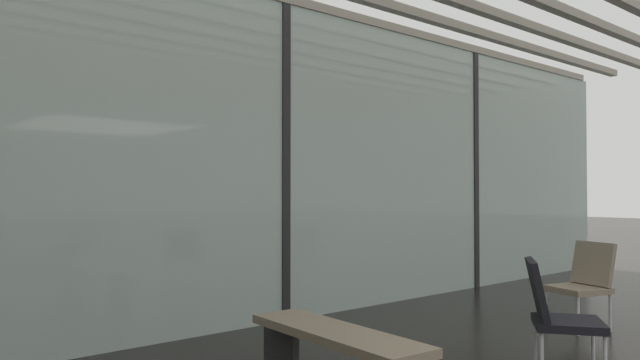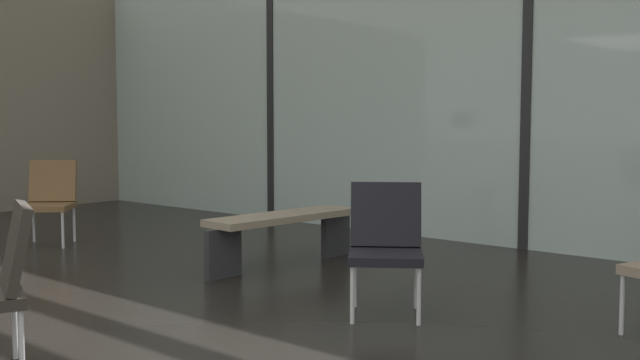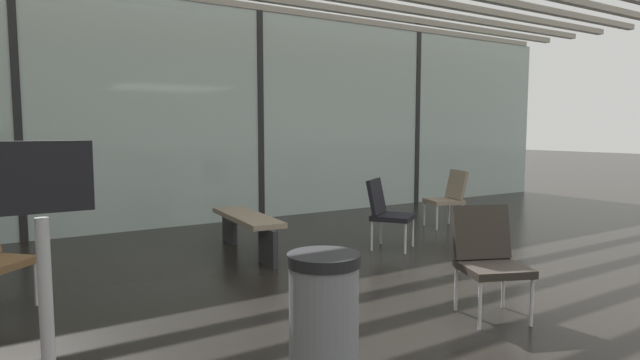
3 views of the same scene
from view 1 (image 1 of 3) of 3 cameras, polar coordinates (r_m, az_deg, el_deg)
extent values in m
cube|color=#A3B7B2|center=(6.50, -3.48, 1.77)|extent=(14.00, 0.08, 3.42)
cube|color=black|center=(6.50, -3.48, 1.77)|extent=(0.10, 0.12, 3.42)
cube|color=black|center=(9.07, 14.34, 0.96)|extent=(0.10, 0.12, 3.42)
ellipsoid|color=silver|center=(12.02, -21.42, 1.84)|extent=(11.20, 3.99, 3.99)
sphere|color=black|center=(9.90, -24.83, 4.24)|extent=(0.28, 0.28, 0.28)
sphere|color=black|center=(10.19, -19.95, 4.05)|extent=(0.28, 0.28, 0.28)
sphere|color=black|center=(10.54, -15.37, 3.84)|extent=(0.28, 0.28, 0.28)
cube|color=black|center=(4.95, 22.44, -12.46)|extent=(0.67, 0.67, 0.06)
cube|color=black|center=(4.88, 19.88, -9.66)|extent=(0.47, 0.39, 0.44)
cylinder|color=#BCBCC1|center=(5.23, 24.45, -14.23)|extent=(0.03, 0.03, 0.37)
cylinder|color=#BCBCC1|center=(4.77, 20.26, -15.57)|extent=(0.03, 0.03, 0.37)
cylinder|color=#BCBCC1|center=(5.17, 19.72, -14.42)|extent=(0.03, 0.03, 0.37)
cube|color=#7F705B|center=(6.67, 23.19, -9.49)|extent=(0.61, 0.61, 0.06)
cube|color=#7F705B|center=(6.80, 24.44, -7.21)|extent=(0.28, 0.50, 0.44)
cylinder|color=#BCBCC1|center=(6.71, 20.62, -11.33)|extent=(0.03, 0.03, 0.37)
cylinder|color=#BCBCC1|center=(6.42, 23.26, -11.78)|extent=(0.03, 0.03, 0.37)
cylinder|color=#BCBCC1|center=(7.00, 23.16, -10.88)|extent=(0.03, 0.03, 0.37)
cylinder|color=#BCBCC1|center=(6.72, 25.79, -11.27)|extent=(0.03, 0.03, 0.37)
cube|color=#7F705B|center=(4.10, 1.52, -14.36)|extent=(0.52, 1.53, 0.06)
cube|color=#262628|center=(4.69, -3.71, -15.63)|extent=(0.06, 0.36, 0.41)
camera|label=2|loc=(7.29, 62.80, -1.12)|focal=41.07mm
camera|label=3|loc=(2.78, 136.76, 3.27)|focal=29.35mm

